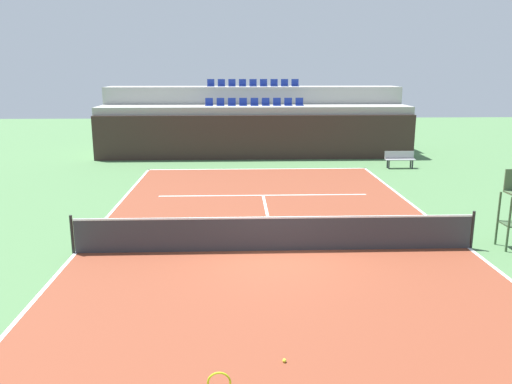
{
  "coord_description": "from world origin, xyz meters",
  "views": [
    {
      "loc": [
        -1.03,
        -13.37,
        4.87
      ],
      "look_at": [
        -0.45,
        2.0,
        1.2
      ],
      "focal_mm": 35.99,
      "sensor_mm": 36.0,
      "label": 1
    }
  ],
  "objects": [
    {
      "name": "player_bench",
      "position": [
        7.23,
        12.02,
        0.51
      ],
      "size": [
        1.5,
        0.4,
        0.85
      ],
      "color": "#99999E",
      "rests_on": "ground_plane"
    },
    {
      "name": "court_surface",
      "position": [
        0.0,
        0.0,
        0.01
      ],
      "size": [
        11.0,
        24.0,
        0.01
      ],
      "primitive_type": "cube",
      "color": "brown",
      "rests_on": "ground_plane"
    },
    {
      "name": "centre_service_line",
      "position": [
        0.0,
        3.2,
        0.01
      ],
      "size": [
        0.1,
        6.4,
        0.0
      ],
      "primitive_type": "cube",
      "color": "white",
      "rests_on": "court_surface"
    },
    {
      "name": "stands_tier_upper",
      "position": [
        0.0,
        18.62,
        1.94
      ],
      "size": [
        17.76,
        2.4,
        3.88
      ],
      "primitive_type": "cube",
      "color": "#9E9E99",
      "rests_on": "ground_plane"
    },
    {
      "name": "seating_row_upper",
      "position": [
        -0.0,
        18.71,
        4.0
      ],
      "size": [
        5.62,
        0.44,
        0.44
      ],
      "color": "navy",
      "rests_on": "stands_tier_upper"
    },
    {
      "name": "service_line_far",
      "position": [
        0.0,
        6.4,
        0.01
      ],
      "size": [
        8.26,
        0.1,
        0.0
      ],
      "primitive_type": "cube",
      "color": "white",
      "rests_on": "court_surface"
    },
    {
      "name": "ground_plane",
      "position": [
        0.0,
        0.0,
        0.0
      ],
      "size": [
        80.0,
        80.0,
        0.0
      ],
      "primitive_type": "plane",
      "color": "#477042"
    },
    {
      "name": "sideline_left",
      "position": [
        -5.45,
        0.0,
        0.01
      ],
      "size": [
        0.1,
        24.0,
        0.0
      ],
      "primitive_type": "cube",
      "color": "white",
      "rests_on": "court_surface"
    },
    {
      "name": "tennis_ball_2",
      "position": [
        -0.25,
        -5.56,
        0.04
      ],
      "size": [
        0.07,
        0.07,
        0.07
      ],
      "primitive_type": "sphere",
      "color": "#CCE033",
      "rests_on": "court_surface"
    },
    {
      "name": "seating_row_lower",
      "position": [
        -0.0,
        16.31,
        2.99
      ],
      "size": [
        5.62,
        0.44,
        0.44
      ],
      "color": "navy",
      "rests_on": "stands_tier_lower"
    },
    {
      "name": "tennis_net",
      "position": [
        0.0,
        0.0,
        0.51
      ],
      "size": [
        11.08,
        0.08,
        1.07
      ],
      "color": "black",
      "rests_on": "court_surface"
    },
    {
      "name": "back_wall",
      "position": [
        0.0,
        14.87,
        1.22
      ],
      "size": [
        17.76,
        0.3,
        2.44
      ],
      "primitive_type": "cube",
      "color": "#33231E",
      "rests_on": "ground_plane"
    },
    {
      "name": "baseline_far",
      "position": [
        0.0,
        11.95,
        0.01
      ],
      "size": [
        11.0,
        0.1,
        0.0
      ],
      "primitive_type": "cube",
      "color": "white",
      "rests_on": "court_surface"
    },
    {
      "name": "stands_tier_lower",
      "position": [
        0.0,
        16.22,
        1.43
      ],
      "size": [
        17.76,
        2.4,
        2.87
      ],
      "primitive_type": "cube",
      "color": "#9E9E99",
      "rests_on": "ground_plane"
    },
    {
      "name": "sideline_right",
      "position": [
        5.45,
        0.0,
        0.01
      ],
      "size": [
        0.1,
        24.0,
        0.0
      ],
      "primitive_type": "cube",
      "color": "white",
      "rests_on": "court_surface"
    }
  ]
}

